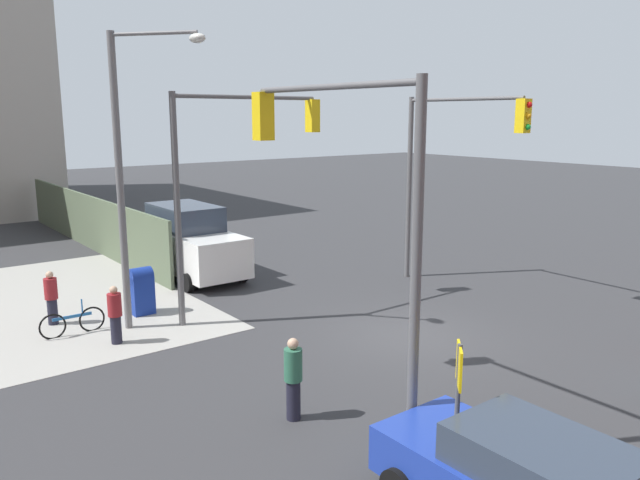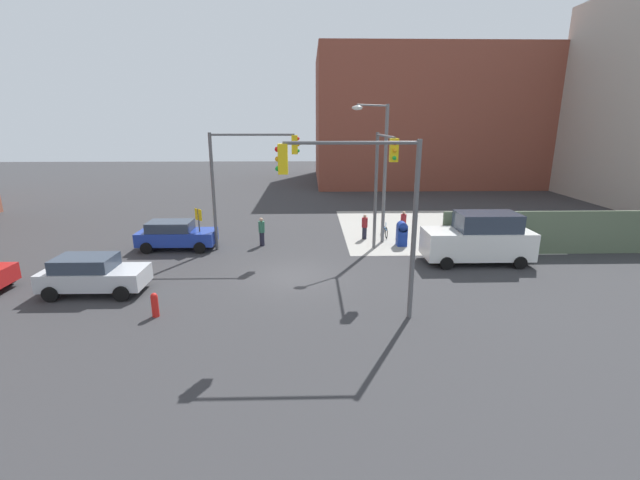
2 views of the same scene
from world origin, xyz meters
The scene contains 19 objects.
ground_plane centered at (0.00, 0.00, 0.00)m, with size 120.00×120.00×0.00m, color #333335.
sidewalk_corner centered at (9.00, 9.00, 0.01)m, with size 12.00×12.00×0.01m, color #9E9B93.
construction_fence centered at (16.82, 3.20, 1.20)m, with size 17.65×0.12×2.40m, color #56664C.
building_warehouse_north centered at (17.79, 34.00, 7.32)m, with size 32.00×18.00×14.64m.
smokestack centered at (29.64, 30.00, 9.11)m, with size 1.80×1.80×18.22m, color brown.
traffic_signal_nw_corner centered at (-2.66, 4.50, 4.59)m, with size 4.88×0.36×6.50m.
traffic_signal_se_corner centered at (2.64, -4.50, 4.60)m, with size 4.94×0.36×6.50m.
traffic_signal_ne_corner centered at (4.50, 2.61, 4.60)m, with size 0.36×5.01×6.50m.
street_lamp_corner centered at (4.91, 5.57, 4.70)m, with size 2.24×1.79×8.00m.
warning_sign_two_way centered at (-5.40, 4.42, 1.64)m, with size 0.48×0.48×2.40m.
mailbox_blue centered at (6.20, 5.00, 0.76)m, with size 0.56×0.64×1.43m.
fire_hydrant centered at (-5.00, -4.20, 0.49)m, with size 0.26×0.26×0.94m.
sedan_blue centered at (-6.84, 4.66, 0.84)m, with size 4.30×2.02×1.62m.
hatchback_silver centered at (-8.38, -1.82, 0.84)m, with size 4.20×2.02×1.62m.
van_white_delivery centered at (9.48, 1.80, 1.28)m, with size 5.40×2.32×2.62m.
pedestrian_crossing centered at (6.80, 7.40, 0.81)m, with size 0.36×0.36×1.57m.
pedestrian_waiting centered at (4.20, 6.50, 0.80)m, with size 0.36×0.36×1.56m.
pedestrian_walking_north centered at (-2.00, 5.20, 0.87)m, with size 0.36×0.36×1.67m.
bicycle_leaning_on_fence centered at (5.60, 7.20, 0.35)m, with size 0.05×1.75×0.97m.
Camera 2 is at (0.79, -19.06, 7.08)m, focal length 24.00 mm.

